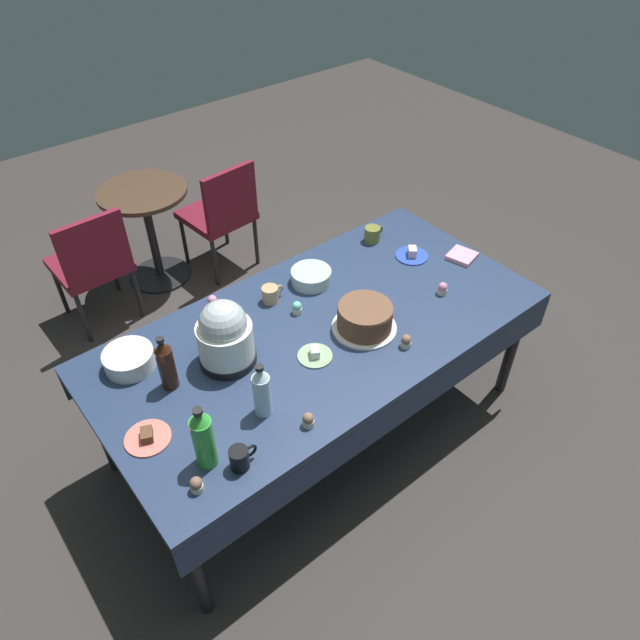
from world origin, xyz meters
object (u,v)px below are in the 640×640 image
Objects in this scene: slow_cooker at (225,336)px; cupcake_mint at (308,420)px; dessert_plate_cobalt at (412,254)px; coffee_mug_olive at (372,234)px; soda_bottle_cola at (166,364)px; glass_salad_bowl at (311,277)px; ceramic_snack_bowl at (129,359)px; cupcake_lemon at (443,289)px; dessert_plate_coral at (148,437)px; maroon_chair_right at (222,211)px; potluck_table at (320,337)px; soda_bottle_water at (262,391)px; cupcake_rose at (213,302)px; frosted_layer_cake at (365,318)px; cupcake_vanilla at (297,308)px; dessert_plate_sage at (315,355)px; coffee_mug_black at (240,458)px; soda_bottle_lime_soda at (203,438)px; maroon_chair_left at (92,261)px; cupcake_berry at (406,341)px; round_cafe_table at (148,219)px; coffee_mug_tan at (271,294)px.

slow_cooker reaches higher than cupcake_mint.
coffee_mug_olive is at bearing 104.25° from dessert_plate_cobalt.
soda_bottle_cola reaches higher than coffee_mug_olive.
ceramic_snack_bowl is (-1.01, 0.03, 0.01)m from glass_salad_bowl.
cupcake_lemon is (-0.12, -0.33, 0.02)m from dessert_plate_cobalt.
glass_salad_bowl is 1.14× the size of dessert_plate_coral.
dessert_plate_coral is at bearing -128.84° from maroon_chair_right.
potluck_table is 32.59× the size of cupcake_mint.
cupcake_rose is at bearing 75.18° from soda_bottle_water.
frosted_layer_cake reaches higher than cupcake_vanilla.
dessert_plate_sage is (-0.14, -0.14, 0.07)m from potluck_table.
slow_cooker reaches higher than coffee_mug_black.
dessert_plate_coral is at bearing 175.89° from cupcake_lemon.
potluck_table is 0.25m from frosted_layer_cake.
dessert_plate_sage is at bearing -107.45° from maroon_chair_right.
slow_cooker is at bearing -171.57° from cupcake_vanilla.
soda_bottle_lime_soda is (-0.67, -0.18, 0.13)m from dessert_plate_sage.
potluck_table is at bearing 46.36° from cupcake_mint.
maroon_chair_left is at bearing 93.95° from cupcake_mint.
frosted_layer_cake is at bearing -67.80° from maroon_chair_left.
coffee_mug_olive is (0.48, 0.74, 0.01)m from cupcake_berry.
cupcake_mint is at bearing -154.43° from dessert_plate_cobalt.
coffee_mug_olive reaches higher than round_cafe_table.
soda_bottle_lime_soda reaches higher than maroon_chair_left.
glass_salad_bowl is at bearing 32.02° from soda_bottle_lime_soda.
dessert_plate_coral is 2.77× the size of cupcake_mint.
cupcake_rose is 0.93m from soda_bottle_lime_soda.
potluck_table is at bearing 123.16° from cupcake_berry.
potluck_table is 17.12× the size of coffee_mug_olive.
round_cafe_table is at bearing 98.92° from glass_salad_bowl.
cupcake_berry is at bearing -33.19° from ceramic_snack_bowl.
coffee_mug_tan is (-0.77, -0.08, -0.00)m from coffee_mug_olive.
soda_bottle_lime_soda is at bearing -97.92° from maroon_chair_left.
dessert_plate_sage is 0.39m from cupcake_mint.
soda_bottle_cola is 1.91m from maroon_chair_right.
cupcake_berry is 1.00× the size of cupcake_vanilla.
cupcake_lemon is at bearing -4.11° from dessert_plate_coral.
cupcake_berry is at bearing -32.64° from slow_cooker.
soda_bottle_water is at bearing -162.43° from dessert_plate_sage.
maroon_chair_right is (0.87, 1.51, -0.41)m from slow_cooker.
cupcake_mint is 0.08× the size of maroon_chair_right.
dessert_plate_coral is at bearing -172.89° from dessert_plate_cobalt.
soda_bottle_cola is (-0.42, -0.34, 0.10)m from cupcake_rose.
round_cafe_table is at bearing 153.81° from maroon_chair_right.
dessert_plate_coral is 0.66× the size of soda_bottle_cola.
dessert_plate_coral is (-0.81, 0.06, -0.00)m from dessert_plate_sage.
soda_bottle_lime_soda reaches higher than ceramic_snack_bowl.
coffee_mug_tan is (-0.06, 0.32, 0.10)m from potluck_table.
soda_bottle_water reaches higher than cupcake_vanilla.
maroon_chair_left is at bearing 110.08° from cupcake_vanilla.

